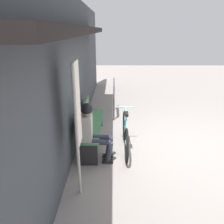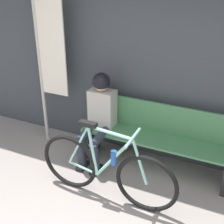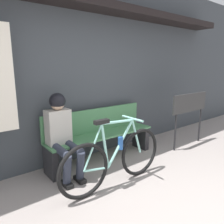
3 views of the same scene
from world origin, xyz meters
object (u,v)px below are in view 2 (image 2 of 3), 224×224
(park_bench_near, at_px, (156,139))
(banner_pole, at_px, (48,57))
(bicycle, at_px, (106,170))
(person_seated, at_px, (99,112))

(park_bench_near, xyz_separation_m, banner_pole, (-1.57, -0.00, 0.89))
(bicycle, relative_size, banner_pole, 0.79)
(person_seated, relative_size, banner_pole, 0.58)
(park_bench_near, xyz_separation_m, person_seated, (-0.76, -0.12, 0.28))
(bicycle, height_order, person_seated, person_seated)
(park_bench_near, distance_m, bicycle, 0.87)
(bicycle, xyz_separation_m, banner_pole, (-1.24, 0.80, 0.93))
(park_bench_near, height_order, banner_pole, banner_pole)
(park_bench_near, bearing_deg, person_seated, -171.01)
(park_bench_near, height_order, person_seated, person_seated)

